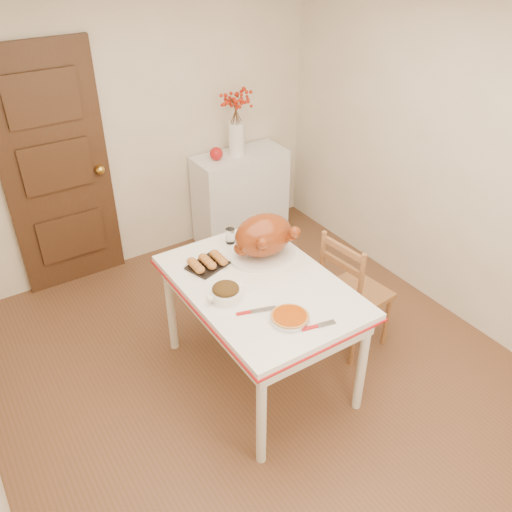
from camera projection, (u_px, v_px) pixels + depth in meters
floor at (262, 378)px, 3.90m from camera, size 3.50×4.00×0.00m
wall_back at (133, 129)px, 4.62m from camera, size 3.50×0.00×2.50m
wall_right at (459, 163)px, 4.01m from camera, size 0.00×4.00×2.50m
door_back at (57, 173)px, 4.40m from camera, size 0.85×0.06×2.06m
sideboard at (241, 197)px, 5.33m from camera, size 0.89×0.40×0.89m
kitchen_table at (260, 331)px, 3.71m from camera, size 0.94×1.37×0.82m
chair_oak at (355, 291)px, 3.97m from camera, size 0.47×0.47×0.97m
berry_vase at (236, 122)px, 4.89m from camera, size 0.33×0.33×0.64m
apple at (216, 154)px, 4.93m from camera, size 0.12×0.12×0.12m
turkey_platter at (264, 237)px, 3.66m from camera, size 0.53×0.45×0.30m
pumpkin_pie at (290, 317)px, 3.16m from camera, size 0.28×0.28×0.05m
stuffing_dish at (226, 292)px, 3.32m from camera, size 0.26×0.21×0.10m
rolls_tray at (207, 262)px, 3.62m from camera, size 0.30×0.26×0.07m
pie_server at (319, 326)px, 3.12m from camera, size 0.22×0.10×0.01m
carving_knife at (256, 311)px, 3.24m from camera, size 0.26×0.13×0.01m
drinking_glass at (230, 236)px, 3.87m from camera, size 0.08×0.08×0.11m
shaker_pair at (255, 227)px, 3.99m from camera, size 0.10×0.06×0.10m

